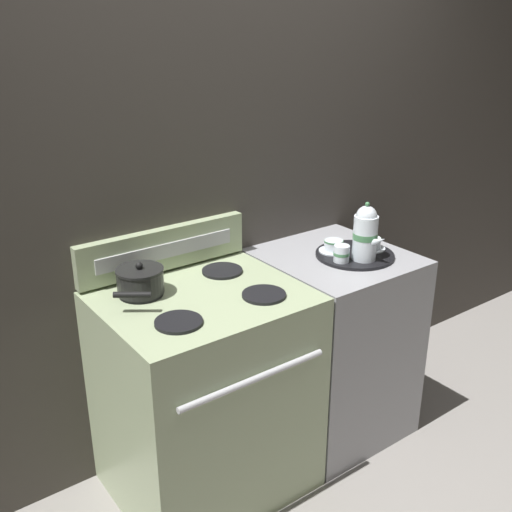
% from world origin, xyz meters
% --- Properties ---
extents(ground_plane, '(6.00, 6.00, 0.00)m').
position_xyz_m(ground_plane, '(0.00, 0.00, 0.00)').
color(ground_plane, gray).
extents(wall_back, '(6.00, 0.05, 2.20)m').
position_xyz_m(wall_back, '(0.00, 0.34, 1.10)').
color(wall_back, '#423D38').
rests_on(wall_back, ground).
extents(stove, '(0.77, 0.66, 0.90)m').
position_xyz_m(stove, '(-0.31, -0.00, 0.44)').
color(stove, '#9EAD84').
rests_on(stove, ground).
extents(control_panel, '(0.75, 0.05, 0.17)m').
position_xyz_m(control_panel, '(-0.31, 0.29, 0.98)').
color(control_panel, '#9EAD84').
rests_on(control_panel, stove).
extents(side_counter, '(0.60, 0.63, 0.88)m').
position_xyz_m(side_counter, '(0.39, 0.00, 0.44)').
color(side_counter, '#939399').
rests_on(side_counter, ground).
extents(saucepan, '(0.24, 0.26, 0.12)m').
position_xyz_m(saucepan, '(-0.49, 0.14, 0.94)').
color(saucepan, black).
rests_on(saucepan, stove).
extents(serving_tray, '(0.34, 0.34, 0.01)m').
position_xyz_m(serving_tray, '(0.45, -0.06, 0.89)').
color(serving_tray, black).
rests_on(serving_tray, side_counter).
extents(teapot, '(0.11, 0.17, 0.26)m').
position_xyz_m(teapot, '(0.43, -0.13, 1.02)').
color(teapot, silver).
rests_on(teapot, serving_tray).
extents(teacup_left, '(0.13, 0.13, 0.05)m').
position_xyz_m(teacup_left, '(0.54, -0.06, 0.92)').
color(teacup_left, silver).
rests_on(teacup_left, serving_tray).
extents(teacup_right, '(0.13, 0.13, 0.05)m').
position_xyz_m(teacup_right, '(0.38, 0.02, 0.92)').
color(teacup_right, silver).
rests_on(teacup_right, serving_tray).
extents(creamer_jug, '(0.07, 0.07, 0.07)m').
position_xyz_m(creamer_jug, '(0.33, -0.09, 0.93)').
color(creamer_jug, silver).
rests_on(creamer_jug, serving_tray).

